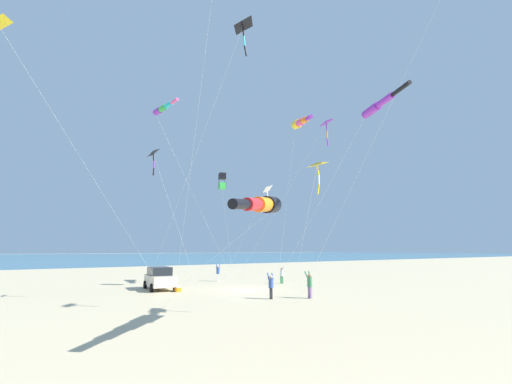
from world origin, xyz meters
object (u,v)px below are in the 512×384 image
at_px(kite_delta_striped_overhead, 242,26).
at_px(kite_delta_orange_high_right, 317,166).
at_px(person_adult_flyer, 218,272).
at_px(kite_windsock_teal_far_right, 300,122).
at_px(cooler_box, 178,289).
at_px(person_child_green_jacket, 271,285).
at_px(kite_delta_yellow_midlevel, 267,190).
at_px(kite_windsock_rainbow_low_near, 378,105).
at_px(kite_windsock_green_low_center, 263,205).
at_px(kite_box_checkered_midright, 222,181).
at_px(parked_car, 160,278).
at_px(person_bystander_far, 282,274).
at_px(kite_delta_purple_drifting, 153,153).
at_px(kite_delta_small_distant, 326,123).
at_px(kite_windsock_blue_topmost, 163,109).
at_px(person_child_grey_jacket, 310,283).

bearing_deg(kite_delta_striped_overhead, kite_delta_orange_high_right, 44.19).
xyz_separation_m(person_adult_flyer, kite_windsock_teal_far_right, (7.83, 5.23, 15.42)).
distance_m(cooler_box, kite_delta_orange_high_right, 15.86).
bearing_deg(kite_delta_striped_overhead, person_child_green_jacket, 126.91).
bearing_deg(kite_delta_yellow_midlevel, kite_windsock_rainbow_low_near, -12.45).
height_order(cooler_box, kite_windsock_green_low_center, kite_windsock_green_low_center).
bearing_deg(kite_box_checkered_midright, person_child_green_jacket, -3.56).
xyz_separation_m(parked_car, person_child_green_jacket, (9.71, 4.59, -0.01)).
bearing_deg(person_bystander_far, kite_delta_orange_high_right, -31.33).
bearing_deg(kite_windsock_rainbow_low_near, kite_box_checkered_midright, 179.00).
xyz_separation_m(parked_car, person_adult_flyer, (-3.87, 7.55, 0.03)).
bearing_deg(person_adult_flyer, parked_car, -62.87).
height_order(kite_windsock_rainbow_low_near, kite_delta_purple_drifting, kite_windsock_rainbow_low_near).
bearing_deg(person_child_green_jacket, kite_delta_striped_overhead, -53.09).
distance_m(kite_delta_small_distant, kite_windsock_teal_far_right, 6.17).
bearing_deg(person_child_green_jacket, kite_box_checkered_midright, 176.44).
xyz_separation_m(person_adult_flyer, kite_delta_yellow_midlevel, (8.41, 0.42, 7.72)).
bearing_deg(kite_delta_yellow_midlevel, kite_delta_purple_drifting, -83.14).
xyz_separation_m(kite_delta_purple_drifting, kite_delta_yellow_midlevel, (-1.30, 10.80, -1.33)).
xyz_separation_m(person_child_green_jacket, kite_windsock_blue_topmost, (-4.23, -6.76, 12.74)).
distance_m(person_bystander_far, kite_windsock_green_low_center, 20.23).
height_order(person_child_green_jacket, kite_delta_small_distant, kite_delta_small_distant).
xyz_separation_m(person_child_green_jacket, kite_delta_yellow_midlevel, (-5.17, 3.38, 7.76)).
bearing_deg(kite_box_checkered_midright, kite_delta_purple_drifting, -60.34).
xyz_separation_m(parked_car, kite_delta_orange_high_right, (16.09, 3.03, 6.83)).
bearing_deg(cooler_box, kite_delta_orange_high_right, 9.52).
xyz_separation_m(kite_windsock_blue_topmost, kite_delta_yellow_midlevel, (-0.94, 10.15, -4.97)).
xyz_separation_m(kite_windsock_green_low_center, kite_delta_striped_overhead, (-3.85, 1.21, 11.51)).
height_order(kite_windsock_rainbow_low_near, kite_windsock_green_low_center, kite_windsock_rainbow_low_near).
xyz_separation_m(kite_delta_purple_drifting, kite_windsock_teal_far_right, (-1.87, 15.61, 6.37)).
relative_size(parked_car, kite_box_checkered_midright, 0.43).
bearing_deg(kite_delta_yellow_midlevel, person_child_grey_jacket, -8.40).
bearing_deg(person_child_green_jacket, kite_delta_purple_drifting, -117.57).
relative_size(kite_windsock_blue_topmost, kite_delta_striped_overhead, 0.83).
distance_m(cooler_box, person_adult_flyer, 9.27).
bearing_deg(kite_delta_orange_high_right, person_bystander_far, 148.67).
bearing_deg(person_child_green_jacket, person_child_grey_jacket, 62.83).
relative_size(cooler_box, kite_delta_small_distant, 0.04).
distance_m(person_child_green_jacket, kite_box_checkered_midright, 12.15).
height_order(kite_delta_purple_drifting, kite_windsock_teal_far_right, kite_windsock_teal_far_right).
bearing_deg(kite_windsock_blue_topmost, person_child_grey_jacket, 59.20).
xyz_separation_m(cooler_box, person_child_grey_jacket, (8.61, 6.29, 0.78)).
xyz_separation_m(person_child_green_jacket, kite_box_checkered_midright, (-8.39, 0.52, 8.77)).
bearing_deg(kite_delta_small_distant, person_bystander_far, 173.63).
xyz_separation_m(person_bystander_far, kite_windsock_blue_topmost, (3.61, -13.86, 12.76)).
bearing_deg(kite_delta_orange_high_right, kite_windsock_rainbow_low_near, 32.54).
bearing_deg(kite_windsock_teal_far_right, parked_car, -107.23).
bearing_deg(kite_delta_orange_high_right, kite_delta_purple_drifting, -150.25).
bearing_deg(kite_windsock_rainbow_low_near, kite_delta_small_distant, 147.53).
bearing_deg(person_bystander_far, person_child_grey_jacket, -27.19).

